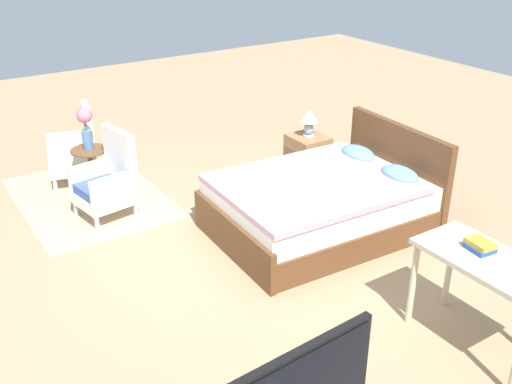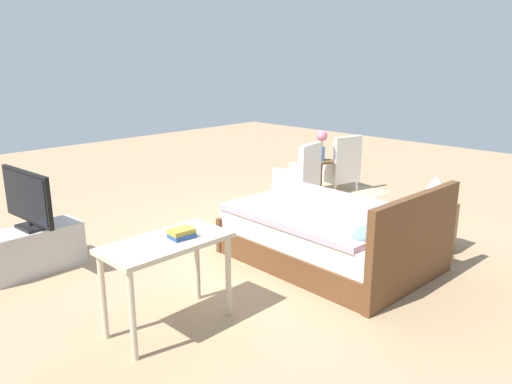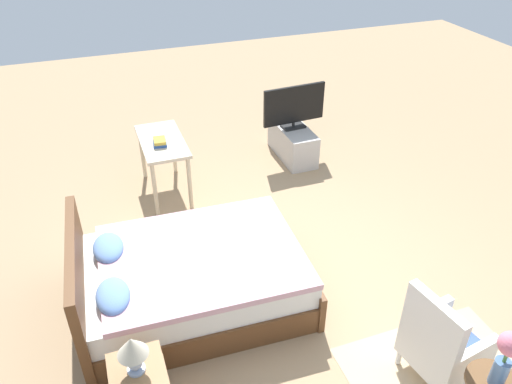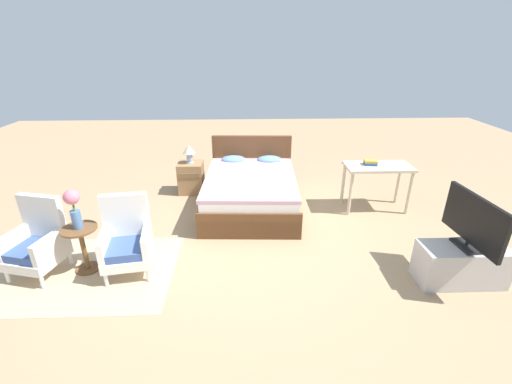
# 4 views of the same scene
# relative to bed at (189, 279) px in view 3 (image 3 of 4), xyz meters

# --- Properties ---
(ground_plane) EXTENTS (16.00, 16.00, 0.00)m
(ground_plane) POSITION_rel_bed_xyz_m (0.06, -1.04, -0.30)
(ground_plane) COLOR #A38460
(bed) EXTENTS (1.56, 2.14, 0.96)m
(bed) POSITION_rel_bed_xyz_m (0.00, 0.00, 0.00)
(bed) COLOR brown
(bed) RESTS_ON ground_plane
(armchair_by_window_right) EXTENTS (0.62, 0.62, 0.92)m
(armchair_by_window_right) POSITION_rel_bed_xyz_m (-1.50, -1.70, 0.08)
(armchair_by_window_right) COLOR white
(armchair_by_window_right) RESTS_ON floor_rug
(flower_vase) EXTENTS (0.17, 0.17, 0.48)m
(flower_vase) POSITION_rel_bed_xyz_m (-2.02, -1.70, 0.58)
(flower_vase) COLOR #4C709E
(flower_vase) RESTS_ON side_table
(table_lamp) EXTENTS (0.22, 0.22, 0.33)m
(table_lamp) POSITION_rel_bed_xyz_m (-1.07, 0.62, 0.48)
(table_lamp) COLOR #9EADC6
(table_lamp) RESTS_ON nightstand
(tv_stand) EXTENTS (0.96, 0.40, 0.47)m
(tv_stand) POSITION_rel_bed_xyz_m (2.35, -2.08, -0.07)
(tv_stand) COLOR #B7B2AD
(tv_stand) RESTS_ON ground_plane
(tv_flatscreen) EXTENTS (0.22, 0.91, 0.61)m
(tv_flatscreen) POSITION_rel_bed_xyz_m (2.35, -2.08, 0.49)
(tv_flatscreen) COLOR black
(tv_flatscreen) RESTS_ON tv_stand
(vanity_desk) EXTENTS (1.04, 0.52, 0.76)m
(vanity_desk) POSITION_rel_bed_xyz_m (2.03, -0.17, 0.34)
(vanity_desk) COLOR beige
(vanity_desk) RESTS_ON ground_plane
(book_stack) EXTENTS (0.21, 0.18, 0.08)m
(book_stack) POSITION_rel_bed_xyz_m (1.90, -0.13, 0.49)
(book_stack) COLOR #284C8E
(book_stack) RESTS_ON vanity_desk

